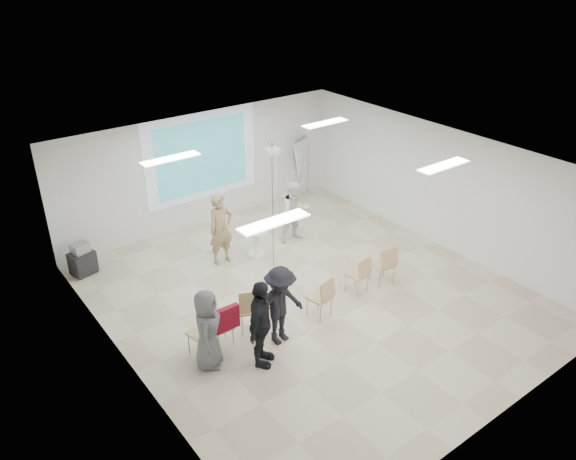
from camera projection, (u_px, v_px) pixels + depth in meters
floor at (310, 297)px, 12.11m from camera, size 8.00×9.00×0.10m
ceiling at (313, 162)px, 10.68m from camera, size 8.00×9.00×0.10m
wall_back at (202, 169)px, 14.62m from camera, size 8.00×0.10×3.00m
wall_left at (121, 303)px, 9.24m from camera, size 0.10×9.00×3.00m
wall_right at (441, 187)px, 13.56m from camera, size 0.10×9.00×3.00m
projection_halo at (202, 157)px, 14.42m from camera, size 3.20×0.01×2.30m
projection_image at (202, 157)px, 14.41m from camera, size 2.60×0.01×1.90m
pedestal_table at (256, 241)px, 13.46m from camera, size 0.74×0.74×0.69m
player_left at (221, 225)px, 12.91m from camera, size 0.73×0.51×1.96m
player_right at (295, 209)px, 13.92m from camera, size 0.93×0.79×1.75m
controller_left at (221, 207)px, 13.04m from camera, size 0.04×0.12×0.04m
controller_right at (283, 196)px, 13.86m from camera, size 0.05×0.11×0.04m
chair_far_left at (204, 331)px, 10.08m from camera, size 0.52×0.54×0.94m
chair_left_mid at (223, 326)px, 10.36m from camera, size 0.38×0.41×0.80m
chair_left_inner at (250, 307)px, 10.72m from camera, size 0.62×0.64×0.98m
chair_center at (323, 295)px, 11.13m from camera, size 0.50×0.53×0.91m
chair_right_inner at (360, 272)px, 11.92m from camera, size 0.47×0.50×0.89m
chair_right_far at (385, 262)px, 12.20m from camera, size 0.52×0.55×0.96m
red_jacket at (227, 319)px, 10.14m from camera, size 0.49×0.12×0.47m
laptop at (249, 306)px, 10.83m from camera, size 0.43×0.39×0.03m
audience_left at (261, 319)px, 9.71m from camera, size 1.31×1.26×1.96m
audience_mid at (280, 301)px, 10.31m from camera, size 1.23×0.74×1.82m
audience_outer at (207, 325)px, 9.73m from camera, size 0.95×1.01×1.73m
flipchart_easel at (301, 155)px, 16.13m from camera, size 0.72×0.57×1.78m
av_cart at (82, 260)px, 12.71m from camera, size 0.61×0.53×0.78m
ceiling_projector at (272, 157)px, 11.96m from camera, size 0.30×0.25×3.00m
fluor_panel_nw at (171, 159)px, 11.07m from camera, size 1.20×0.30×0.02m
fluor_panel_ne at (325, 123)px, 13.21m from camera, size 1.20×0.30×0.02m
fluor_panel_sw at (274, 222)px, 8.59m from camera, size 1.20×0.30×0.02m
fluor_panel_se at (444, 166)px, 10.73m from camera, size 1.20×0.30×0.02m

